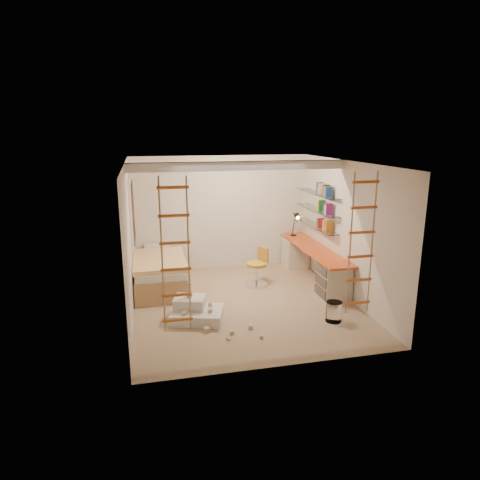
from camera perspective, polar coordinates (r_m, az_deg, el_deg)
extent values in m
plane|color=tan|center=(8.07, 0.48, -8.46)|extent=(4.50, 4.50, 0.00)
cube|color=white|center=(7.75, 0.00, 9.86)|extent=(4.00, 0.18, 0.16)
cube|color=white|center=(8.88, -14.30, 3.67)|extent=(0.06, 1.15, 1.35)
cube|color=#4C2D1E|center=(8.88, -14.04, 3.68)|extent=(0.02, 1.00, 1.20)
cylinder|color=white|center=(7.47, 12.40, -9.31)|extent=(0.27, 0.27, 0.34)
cube|color=#E24E1A|center=(9.09, 9.87, -1.16)|extent=(0.55, 2.80, 0.04)
cube|color=beige|center=(10.18, 7.41, -1.58)|extent=(0.52, 0.55, 0.71)
cube|color=beige|center=(8.34, 12.40, -5.43)|extent=(0.52, 0.55, 0.71)
cube|color=#4C4742|center=(8.15, 10.77, -3.92)|extent=(0.02, 0.50, 0.18)
cube|color=#4C4742|center=(8.22, 10.70, -5.37)|extent=(0.02, 0.50, 0.18)
cube|color=#4C4742|center=(8.29, 10.63, -6.81)|extent=(0.02, 0.50, 0.18)
cube|color=white|center=(9.32, 10.12, 1.87)|extent=(0.25, 1.80, 0.01)
cube|color=white|center=(9.25, 10.22, 3.99)|extent=(0.25, 1.80, 0.01)
cube|color=white|center=(9.19, 10.32, 6.13)|extent=(0.25, 1.80, 0.01)
cube|color=#AD7F51|center=(8.95, -10.66, -4.83)|extent=(1.00, 2.00, 0.45)
cube|color=white|center=(8.86, -10.75, -3.09)|extent=(0.95, 1.95, 0.12)
cube|color=#FE9E35|center=(8.69, -10.74, -2.69)|extent=(1.02, 1.60, 0.10)
cube|color=white|center=(9.60, -10.99, -1.00)|extent=(0.55, 0.35, 0.12)
cylinder|color=black|center=(10.10, 7.12, 0.69)|extent=(0.14, 0.14, 0.02)
cylinder|color=black|center=(10.06, 7.15, 1.74)|extent=(0.02, 0.15, 0.36)
cylinder|color=black|center=(9.92, 7.39, 3.02)|extent=(0.02, 0.27, 0.20)
cone|color=black|center=(9.80, 7.64, 3.17)|extent=(0.12, 0.14, 0.15)
cylinder|color=#FFEABF|center=(9.77, 7.72, 2.96)|extent=(0.08, 0.04, 0.08)
cylinder|color=gold|center=(8.81, 2.22, -3.26)|extent=(0.55, 0.55, 0.06)
cube|color=#C18625|center=(8.86, 3.08, -1.90)|extent=(0.16, 0.31, 0.30)
cylinder|color=silver|center=(8.88, 2.21, -4.53)|extent=(0.06, 0.06, 0.41)
cylinder|color=silver|center=(8.95, 2.19, -5.93)|extent=(0.62, 0.62, 0.05)
cube|color=silver|center=(7.40, -5.71, -9.91)|extent=(0.99, 0.87, 0.19)
cube|color=silver|center=(7.44, -6.71, -8.25)|extent=(0.61, 0.55, 0.19)
cube|color=#CCB284|center=(7.39, -6.74, -7.29)|extent=(0.10, 0.10, 0.08)
cube|color=#CCB284|center=(7.36, -6.76, -6.75)|extent=(0.09, 0.09, 0.07)
cube|color=#CCB284|center=(7.33, -6.78, -6.06)|extent=(0.07, 0.07, 0.12)
cube|color=#CCB284|center=(7.25, -4.00, -9.36)|extent=(0.06, 0.06, 0.06)
cube|color=#CCB284|center=(7.49, -4.01, -8.54)|extent=(0.06, 0.06, 0.06)
cube|color=#CCB284|center=(7.17, -7.48, -9.72)|extent=(0.06, 0.06, 0.06)
cube|color=#CCB284|center=(6.75, -1.55, -12.91)|extent=(0.07, 0.07, 0.07)
cube|color=#CCB284|center=(6.93, -1.07, -12.18)|extent=(0.07, 0.07, 0.07)
cube|color=#CCB284|center=(7.10, 1.46, -11.50)|extent=(0.07, 0.07, 0.07)
cube|color=#CCB284|center=(7.01, -4.50, -11.89)|extent=(0.07, 0.07, 0.07)
cube|color=#CCB284|center=(6.80, 2.88, -12.73)|extent=(0.07, 0.07, 0.07)
cube|color=orange|center=(9.29, 10.16, 2.57)|extent=(0.14, 0.58, 0.22)
cube|color=yellow|center=(9.23, 10.25, 4.70)|extent=(0.14, 0.52, 0.22)
cube|color=#262626|center=(9.18, 10.35, 6.85)|extent=(0.14, 0.70, 0.22)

